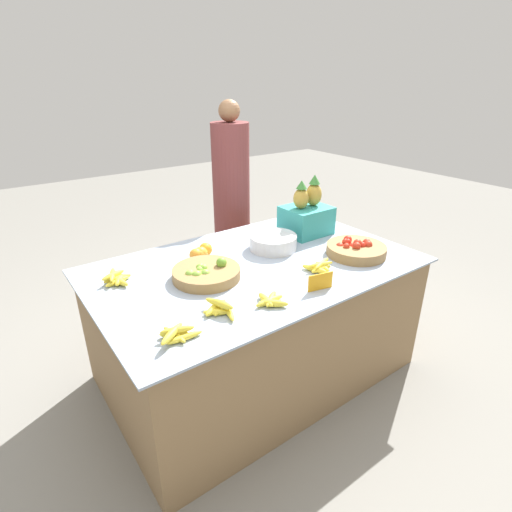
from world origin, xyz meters
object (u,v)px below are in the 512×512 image
object	(u,v)px
tomato_basket	(356,249)
price_sign	(320,282)
produce_crate	(306,215)
vendor_person	(232,211)
metal_bowl	(273,242)
lime_bowl	(206,273)

from	to	relation	value
tomato_basket	price_sign	distance (m)	0.50
produce_crate	vendor_person	xyz separation A→B (m)	(-0.12, 0.73, -0.14)
price_sign	produce_crate	xyz separation A→B (m)	(0.47, 0.61, 0.08)
price_sign	metal_bowl	bearing A→B (deg)	88.83
lime_bowl	metal_bowl	xyz separation A→B (m)	(0.52, 0.10, 0.01)
tomato_basket	produce_crate	xyz separation A→B (m)	(0.00, 0.43, 0.09)
metal_bowl	vendor_person	bearing A→B (deg)	74.46
produce_crate	tomato_basket	bearing A→B (deg)	-90.23
tomato_basket	metal_bowl	distance (m)	0.49
lime_bowl	vendor_person	size ratio (longest dim) A/B	0.23
vendor_person	metal_bowl	bearing A→B (deg)	-105.54
produce_crate	price_sign	bearing A→B (deg)	-127.32
lime_bowl	vendor_person	bearing A→B (deg)	50.67
lime_bowl	metal_bowl	distance (m)	0.53
metal_bowl	produce_crate	distance (m)	0.36
price_sign	vendor_person	world-z (taller)	vendor_person
lime_bowl	vendor_person	xyz separation A→B (m)	(0.75, 0.91, -0.05)
tomato_basket	price_sign	world-z (taller)	tomato_basket
vendor_person	tomato_basket	bearing A→B (deg)	-84.39
lime_bowl	price_sign	xyz separation A→B (m)	(0.39, -0.43, 0.01)
tomato_basket	price_sign	bearing A→B (deg)	-158.38
tomato_basket	price_sign	xyz separation A→B (m)	(-0.47, -0.19, 0.01)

